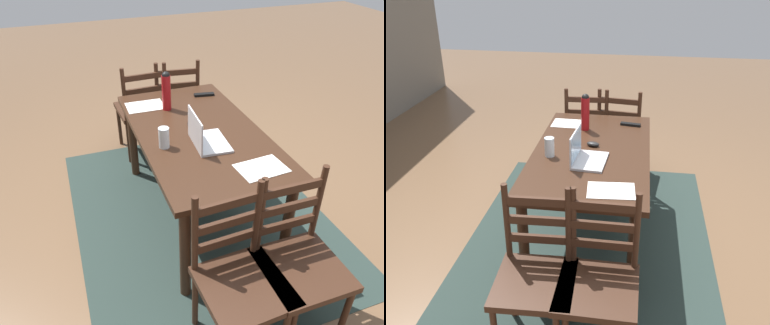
% 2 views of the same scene
% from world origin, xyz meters
% --- Properties ---
extents(ground_plane, '(14.00, 14.00, 0.00)m').
position_xyz_m(ground_plane, '(0.00, 0.00, 0.00)').
color(ground_plane, brown).
extents(area_rug, '(2.42, 1.91, 0.01)m').
position_xyz_m(area_rug, '(0.00, 0.00, 0.00)').
color(area_rug, '#283833').
rests_on(area_rug, ground).
extents(dining_table, '(1.59, 0.86, 0.75)m').
position_xyz_m(dining_table, '(0.00, 0.00, 0.66)').
color(dining_table, '#382114').
rests_on(dining_table, ground).
extents(chair_right_far, '(0.46, 0.46, 0.95)m').
position_xyz_m(chair_right_far, '(1.08, 0.17, 0.46)').
color(chair_right_far, '#3D2316').
rests_on(chair_right_far, ground).
extents(chair_right_near, '(0.50, 0.50, 0.95)m').
position_xyz_m(chair_right_near, '(1.08, -0.17, 0.46)').
color(chair_right_near, '#3D2316').
rests_on(chair_right_near, ground).
extents(chair_left_far, '(0.46, 0.46, 0.95)m').
position_xyz_m(chair_left_far, '(-1.08, 0.17, 0.46)').
color(chair_left_far, '#3D2316').
rests_on(chair_left_far, ground).
extents(chair_left_near, '(0.44, 0.44, 0.95)m').
position_xyz_m(chair_left_near, '(-1.08, -0.17, 0.46)').
color(chair_left_near, '#3D2316').
rests_on(chair_left_near, ground).
extents(laptop, '(0.34, 0.24, 0.23)m').
position_xyz_m(laptop, '(-0.19, 0.03, 0.81)').
color(laptop, silver).
rests_on(laptop, dining_table).
extents(water_bottle, '(0.07, 0.07, 0.31)m').
position_xyz_m(water_bottle, '(0.42, 0.11, 0.91)').
color(water_bottle, '#A81419').
rests_on(water_bottle, dining_table).
extents(drinking_glass, '(0.07, 0.07, 0.14)m').
position_xyz_m(drinking_glass, '(-0.13, 0.29, 0.82)').
color(drinking_glass, silver).
rests_on(drinking_glass, dining_table).
extents(computer_mouse, '(0.08, 0.11, 0.03)m').
position_xyz_m(computer_mouse, '(0.09, 0.00, 0.77)').
color(computer_mouse, black).
rests_on(computer_mouse, dining_table).
extents(tv_remote, '(0.07, 0.17, 0.02)m').
position_xyz_m(tv_remote, '(0.57, -0.27, 0.76)').
color(tv_remote, black).
rests_on(tv_remote, dining_table).
extents(paper_stack_left, '(0.23, 0.31, 0.00)m').
position_xyz_m(paper_stack_left, '(-0.58, -0.19, 0.76)').
color(paper_stack_left, white).
rests_on(paper_stack_left, dining_table).
extents(paper_stack_right, '(0.22, 0.30, 0.00)m').
position_xyz_m(paper_stack_right, '(0.53, 0.26, 0.76)').
color(paper_stack_right, white).
rests_on(paper_stack_right, dining_table).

